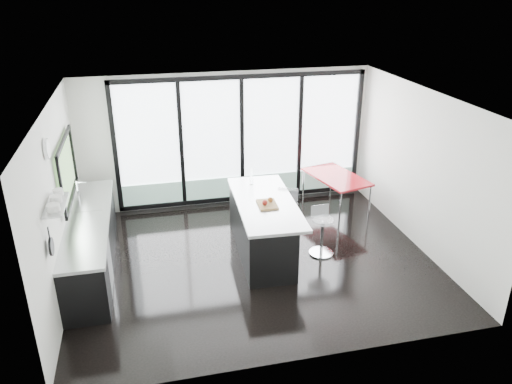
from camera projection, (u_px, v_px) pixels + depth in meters
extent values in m
cube|color=black|center=(254.00, 260.00, 8.61)|extent=(6.00, 5.00, 0.00)
cube|color=white|center=(254.00, 100.00, 7.49)|extent=(6.00, 5.00, 0.00)
cube|color=silver|center=(227.00, 140.00, 10.28)|extent=(6.00, 0.00, 2.80)
cube|color=white|center=(242.00, 139.00, 10.32)|extent=(5.00, 0.02, 2.50)
cube|color=slate|center=(243.00, 186.00, 10.70)|extent=(5.00, 0.02, 0.44)
cube|color=black|center=(181.00, 144.00, 10.02)|extent=(0.08, 0.04, 2.50)
cube|color=black|center=(242.00, 140.00, 10.28)|extent=(0.08, 0.04, 2.50)
cube|color=black|center=(300.00, 136.00, 10.54)|extent=(0.08, 0.04, 2.50)
cube|color=silver|center=(302.00, 266.00, 5.82)|extent=(6.00, 0.00, 2.80)
cube|color=silver|center=(58.00, 203.00, 7.43)|extent=(0.00, 5.00, 2.80)
cube|color=#628E52|center=(65.00, 170.00, 8.16)|extent=(0.02, 1.60, 0.90)
cube|color=#AAADAF|center=(56.00, 205.00, 6.56)|extent=(0.25, 0.80, 0.03)
cylinder|color=white|center=(47.00, 149.00, 6.79)|extent=(0.04, 0.30, 0.30)
cylinder|color=black|center=(51.00, 247.00, 6.34)|extent=(0.03, 0.24, 0.24)
cube|color=silver|center=(422.00, 170.00, 8.68)|extent=(0.00, 5.00, 2.80)
cube|color=black|center=(91.00, 244.00, 8.24)|extent=(0.65, 3.20, 0.87)
cube|color=#AAADAF|center=(88.00, 220.00, 8.05)|extent=(0.69, 3.24, 0.05)
cube|color=#AAADAF|center=(90.00, 207.00, 8.50)|extent=(0.45, 0.48, 0.06)
cylinder|color=silver|center=(79.00, 194.00, 8.37)|extent=(0.02, 0.02, 0.44)
cube|color=#AAADAF|center=(110.00, 267.00, 7.64)|extent=(0.03, 0.60, 0.80)
cube|color=black|center=(260.00, 228.00, 8.73)|extent=(0.89, 2.33, 0.91)
cube|color=#AAADAF|center=(265.00, 203.00, 8.55)|extent=(1.10, 2.40, 0.05)
cube|color=olive|center=(267.00, 204.00, 8.39)|extent=(0.33, 0.43, 0.03)
sphere|color=maroon|center=(265.00, 203.00, 8.31)|extent=(0.10, 0.10, 0.09)
sphere|color=brown|center=(270.00, 200.00, 8.43)|extent=(0.09, 0.09, 0.09)
cylinder|color=silver|center=(251.00, 177.00, 9.17)|extent=(0.08, 0.08, 0.29)
cylinder|color=silver|center=(322.00, 236.00, 8.69)|extent=(0.45, 0.45, 0.68)
cylinder|color=silver|center=(286.00, 222.00, 9.09)|extent=(0.63, 0.63, 0.77)
cube|color=#A2161E|center=(335.00, 193.00, 10.30)|extent=(1.14, 1.59, 0.77)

